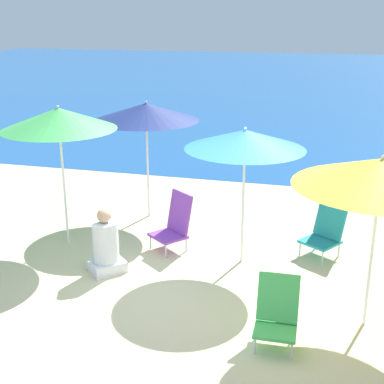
% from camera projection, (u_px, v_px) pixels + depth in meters
% --- Properties ---
extents(ground_plane, '(60.00, 60.00, 0.00)m').
position_uv_depth(ground_plane, '(171.00, 293.00, 6.94)').
color(ground_plane, beige).
extents(sea_water, '(60.00, 40.00, 0.01)m').
position_uv_depth(sea_water, '(301.00, 78.00, 29.83)').
color(sea_water, '#1E5699').
rests_on(sea_water, ground).
extents(beach_umbrella_green, '(1.71, 1.71, 2.18)m').
position_uv_depth(beach_umbrella_green, '(59.00, 119.00, 7.85)').
color(beach_umbrella_green, white).
rests_on(beach_umbrella_green, ground).
extents(beach_umbrella_yellow, '(1.89, 1.89, 2.04)m').
position_uv_depth(beach_umbrella_yellow, '(381.00, 173.00, 5.67)').
color(beach_umbrella_yellow, white).
rests_on(beach_umbrella_yellow, ground).
extents(beach_umbrella_navy, '(1.80, 1.80, 2.07)m').
position_uv_depth(beach_umbrella_navy, '(146.00, 112.00, 8.99)').
color(beach_umbrella_navy, white).
rests_on(beach_umbrella_navy, ground).
extents(beach_umbrella_blue, '(1.67, 1.67, 2.00)m').
position_uv_depth(beach_umbrella_blue, '(245.00, 140.00, 7.25)').
color(beach_umbrella_blue, white).
rests_on(beach_umbrella_blue, ground).
extents(beach_chair_green, '(0.47, 0.53, 0.75)m').
position_uv_depth(beach_chair_green, '(277.00, 312.00, 5.82)').
color(beach_chair_green, silver).
rests_on(beach_chair_green, ground).
extents(beach_chair_purple, '(0.70, 0.71, 0.88)m').
position_uv_depth(beach_chair_purple, '(175.00, 223.00, 8.14)').
color(beach_chair_purple, silver).
rests_on(beach_chair_purple, ground).
extents(beach_chair_teal, '(0.72, 0.75, 0.87)m').
position_uv_depth(beach_chair_teal, '(326.00, 228.00, 7.94)').
color(beach_chair_teal, silver).
rests_on(beach_chair_teal, ground).
extents(person_seated_near, '(0.61, 0.61, 0.94)m').
position_uv_depth(person_seated_near, '(106.00, 246.00, 7.41)').
color(person_seated_near, silver).
rests_on(person_seated_near, ground).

